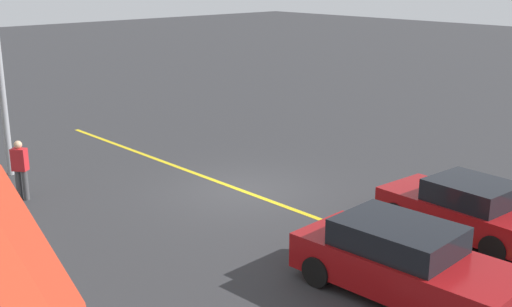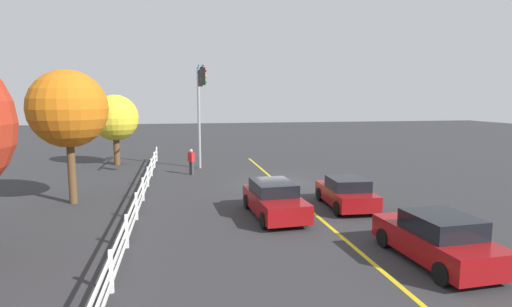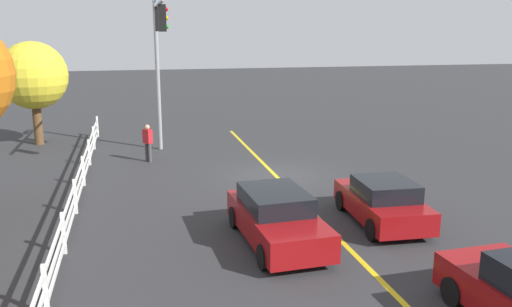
{
  "view_description": "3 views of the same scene",
  "coord_description": "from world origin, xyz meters",
  "px_view_note": "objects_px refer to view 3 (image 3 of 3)",
  "views": [
    {
      "loc": [
        -13.14,
        11.55,
        6.13
      ],
      "look_at": [
        -1.12,
        0.47,
        1.44
      ],
      "focal_mm": 44.92,
      "sensor_mm": 36.0,
      "label": 1
    },
    {
      "loc": [
        -23.21,
        5.69,
        4.97
      ],
      "look_at": [
        -1.27,
        1.54,
        1.95
      ],
      "focal_mm": 28.64,
      "sensor_mm": 36.0,
      "label": 2
    },
    {
      "loc": [
        -20.31,
        5.54,
        5.84
      ],
      "look_at": [
        -0.67,
        0.97,
        1.12
      ],
      "focal_mm": 37.5,
      "sensor_mm": 36.0,
      "label": 3
    }
  ],
  "objects_px": {
    "car_2": "(277,218)",
    "pedestrian": "(148,141)",
    "car_1": "(382,202)",
    "tree_0": "(33,76)"
  },
  "relations": [
    {
      "from": "car_1",
      "to": "tree_0",
      "type": "xyz_separation_m",
      "value": [
        14.65,
        12.11,
        2.85
      ]
    },
    {
      "from": "pedestrian",
      "to": "tree_0",
      "type": "distance_m",
      "value": 7.83
    },
    {
      "from": "car_1",
      "to": "car_2",
      "type": "xyz_separation_m",
      "value": [
        -0.75,
        3.57,
        0.05
      ]
    },
    {
      "from": "car_1",
      "to": "pedestrian",
      "type": "height_order",
      "value": "pedestrian"
    },
    {
      "from": "car_1",
      "to": "pedestrian",
      "type": "distance_m",
      "value": 11.71
    },
    {
      "from": "car_2",
      "to": "pedestrian",
      "type": "height_order",
      "value": "pedestrian"
    },
    {
      "from": "tree_0",
      "to": "pedestrian",
      "type": "bearing_deg",
      "value": -133.23
    },
    {
      "from": "car_2",
      "to": "tree_0",
      "type": "bearing_deg",
      "value": -154.17
    },
    {
      "from": "car_2",
      "to": "tree_0",
      "type": "xyz_separation_m",
      "value": [
        15.4,
        8.54,
        2.8
      ]
    },
    {
      "from": "car_2",
      "to": "pedestrian",
      "type": "relative_size",
      "value": 2.66
    }
  ]
}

